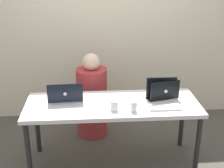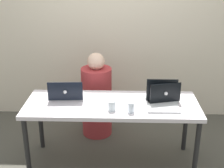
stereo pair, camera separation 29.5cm
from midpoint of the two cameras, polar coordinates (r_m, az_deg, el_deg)
name	(u,v)px [view 1 (the left image)]	position (r m, az deg, el deg)	size (l,w,h in m)	color
ground_plane	(112,162)	(3.48, -2.42, -14.10)	(12.00, 12.00, 0.00)	#47463C
back_wall	(106,23)	(4.10, -3.26, 11.08)	(4.51, 0.10, 2.56)	beige
desk	(112,109)	(3.15, -2.61, -4.64)	(1.73, 0.65, 0.70)	silver
person_at_center	(92,100)	(3.78, -5.91, -2.94)	(0.45, 0.45, 1.04)	#9F2E30
laptop_back_right	(161,94)	(3.21, 6.45, -1.97)	(0.36, 0.30, 0.22)	#ADB9B3
laptop_back_left	(66,97)	(3.20, -11.11, -2.35)	(0.36, 0.25, 0.21)	silver
laptop_front_right	(163,99)	(3.10, 6.60, -2.75)	(0.31, 0.29, 0.25)	silver
water_glass_right	(134,107)	(2.93, 1.13, -4.34)	(0.06, 0.06, 0.10)	silver
water_glass_center	(114,106)	(2.95, -2.44, -4.16)	(0.07, 0.07, 0.10)	silver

